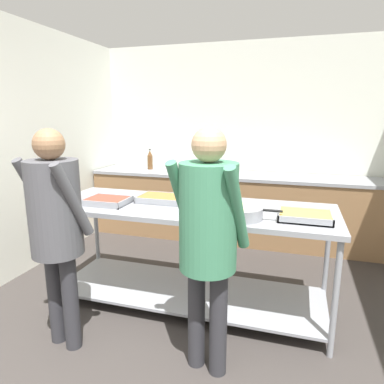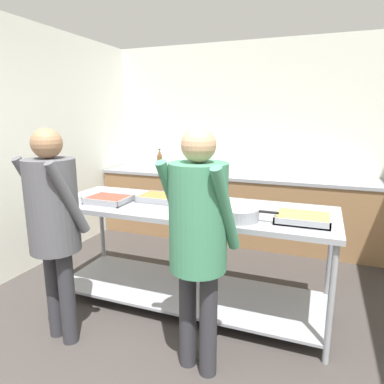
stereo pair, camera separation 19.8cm
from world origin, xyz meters
name	(u,v)px [view 2 (the right image)]	position (x,y,z in m)	size (l,w,h in m)	color
wall_rear	(253,141)	(0.00, 3.85, 1.32)	(4.18, 0.06, 2.65)	silver
wall_left	(30,149)	(-2.06, 1.92, 1.32)	(0.06, 3.97, 2.65)	silver
back_counter	(245,208)	(0.00, 3.48, 0.46)	(4.02, 0.65, 0.91)	olive
serving_counter	(188,239)	(-0.12, 1.70, 0.62)	(2.45, 0.86, 0.92)	gray
plate_stack	(70,199)	(-1.15, 1.44, 0.95)	(0.22, 0.22, 0.06)	white
serving_tray_roast	(109,200)	(-0.82, 1.55, 0.95)	(0.36, 0.29, 0.05)	gray
serving_tray_greens	(164,198)	(-0.39, 1.78, 0.95)	(0.43, 0.30, 0.05)	gray
broccoli_bowl	(194,206)	(-0.01, 1.53, 0.97)	(0.26, 0.26, 0.12)	#3D668C
sauce_pan	(239,213)	(0.38, 1.47, 0.97)	(0.44, 0.30, 0.09)	gray
serving_tray_vegetables	(303,218)	(0.82, 1.58, 0.95)	(0.38, 0.30, 0.05)	gray
guest_serving_left	(53,216)	(-0.84, 0.90, 0.98)	(0.51, 0.40, 1.60)	#2D2D33
guest_serving_right	(198,229)	(0.24, 0.96, 0.99)	(0.51, 0.40, 1.62)	#2D2D33
water_bottle	(160,160)	(-1.30, 3.54, 1.05)	(0.08, 0.08, 0.29)	brown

